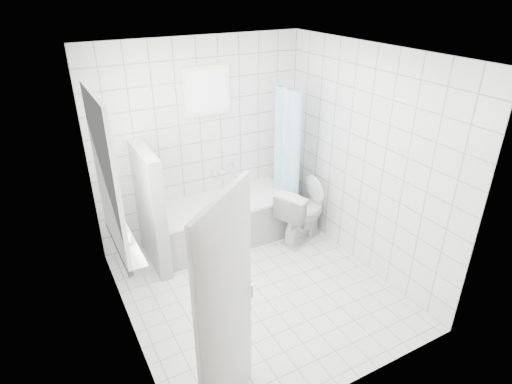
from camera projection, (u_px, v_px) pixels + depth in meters
ground at (258, 289)px, 4.89m from camera, size 3.00×3.00×0.00m
ceiling at (258, 53)px, 3.72m from camera, size 3.00×3.00×0.00m
wall_back at (201, 142)px, 5.48m from camera, size 2.80×0.02×2.60m
wall_front at (357, 267)px, 3.13m from camera, size 2.80×0.02×2.60m
wall_left at (116, 221)px, 3.70m from camera, size 0.02×3.00×2.60m
wall_right at (364, 161)px, 4.90m from camera, size 0.02×3.00×2.60m
window_left at (109, 176)px, 3.82m from camera, size 0.01×0.90×1.40m
window_back at (207, 91)px, 5.19m from camera, size 0.50×0.01×0.50m
window_sill at (126, 244)px, 4.18m from camera, size 0.18×1.02×0.08m
door at (226, 318)px, 3.07m from camera, size 0.65×0.53×2.00m
bathtub at (224, 221)px, 5.69m from camera, size 1.79×0.77×0.58m
partition_wall at (150, 209)px, 5.03m from camera, size 0.15×0.85×1.50m
tiled_ledge at (285, 196)px, 6.37m from camera, size 0.40×0.24×0.55m
toilet at (302, 213)px, 5.66m from camera, size 0.88×0.71×0.79m
curtain_rod at (282, 85)px, 5.26m from camera, size 0.02×0.80×0.02m
shower_curtain at (286, 157)px, 5.56m from camera, size 0.14×0.48×1.78m
tub_faucet at (219, 172)px, 5.74m from camera, size 0.18×0.06×0.06m
sill_bottles at (122, 226)px, 4.19m from camera, size 0.17×0.46×0.28m
ledge_bottles at (287, 173)px, 6.17m from camera, size 0.14×0.16×0.26m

